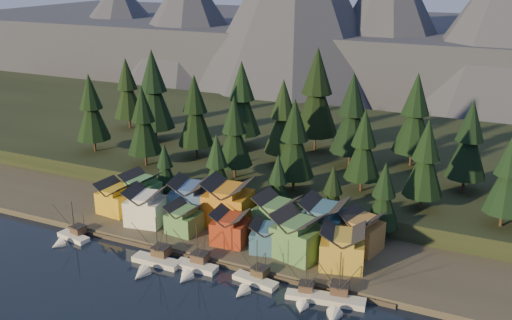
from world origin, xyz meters
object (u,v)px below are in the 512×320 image
at_px(boat_2, 153,257).
at_px(house_front_0, 116,197).
at_px(boat_0, 69,233).
at_px(boat_5, 305,292).
at_px(boat_6, 337,297).
at_px(house_back_0, 141,189).
at_px(house_back_1, 190,197).
at_px(house_front_1, 146,205).
at_px(boat_3, 194,262).
at_px(boat_4, 252,277).

distance_m(boat_2, house_front_0, 28.40).
bearing_deg(boat_0, boat_5, 9.56).
distance_m(boat_5, boat_6, 6.43).
distance_m(boat_5, house_back_0, 57.50).
bearing_deg(house_back_1, house_back_0, 169.99).
bearing_deg(house_front_1, boat_6, -23.13).
bearing_deg(boat_3, boat_5, -1.95).
height_order(boat_4, boat_5, boat_4).
bearing_deg(boat_5, house_front_1, 153.18).
height_order(boat_3, boat_5, boat_3).
height_order(boat_3, boat_6, boat_6).
bearing_deg(house_back_0, house_front_0, -113.87).
relative_size(boat_3, boat_5, 1.18).
distance_m(boat_0, house_back_1, 29.75).
bearing_deg(house_front_1, boat_4, -29.72).
bearing_deg(house_front_1, boat_0, -143.57).
bearing_deg(boat_0, boat_2, 5.83).
xyz_separation_m(boat_5, house_back_0, (-53.20, 21.40, 4.32)).
bearing_deg(boat_0, boat_3, 10.11).
bearing_deg(house_back_0, house_front_1, -40.95).
bearing_deg(boat_4, house_front_0, 170.31).
bearing_deg(house_front_0, house_front_1, -5.75).
distance_m(boat_6, house_front_0, 64.93).
bearing_deg(boat_6, house_front_0, 158.79).
distance_m(boat_4, house_back_1, 34.52).
height_order(boat_2, house_back_0, boat_2).
xyz_separation_m(house_front_0, house_back_0, (3.52, 5.82, 0.47)).
xyz_separation_m(boat_0, house_front_0, (2.14, 15.15, 3.77)).
bearing_deg(boat_4, boat_6, 8.57).
xyz_separation_m(boat_3, boat_6, (31.50, 0.18, -0.05)).
height_order(boat_0, boat_6, boat_6).
bearing_deg(boat_6, boat_0, 172.29).
relative_size(boat_3, house_back_0, 1.25).
bearing_deg(house_back_1, boat_6, -35.89).
bearing_deg(boat_3, boat_6, -0.46).
height_order(boat_0, boat_4, boat_4).
xyz_separation_m(boat_5, house_front_0, (-56.72, 15.58, 3.85)).
bearing_deg(boat_0, house_front_1, 55.82).
xyz_separation_m(boat_0, boat_2, (24.66, -1.79, 0.17)).
bearing_deg(boat_0, boat_4, 10.29).
distance_m(boat_0, house_front_0, 15.76).
bearing_deg(boat_2, boat_5, 2.15).
height_order(house_back_0, house_back_1, house_back_1).
xyz_separation_m(boat_0, boat_4, (47.38, 0.25, -0.08)).
bearing_deg(house_front_1, boat_2, -60.63).
relative_size(boat_4, boat_5, 1.11).
bearing_deg(house_front_0, house_back_0, 64.16).
height_order(house_front_0, house_back_0, house_back_0).
bearing_deg(boat_3, boat_2, -169.20).
distance_m(boat_2, house_back_0, 29.92).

